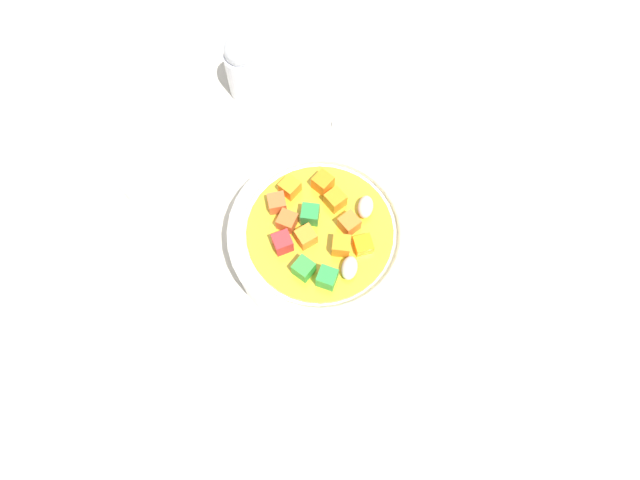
{
  "coord_description": "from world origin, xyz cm",
  "views": [
    {
      "loc": [
        -11.45,
        -16.77,
        52.82
      ],
      "look_at": [
        0.0,
        0.0,
        2.48
      ],
      "focal_mm": 33.54,
      "sensor_mm": 36.0,
      "label": 1
    }
  ],
  "objects_px": {
    "soup_bowl_main": "(320,238)",
    "side_bowl_small": "(164,164)",
    "pepper_shaker": "(243,67)",
    "spoon": "(327,123)"
  },
  "relations": [
    {
      "from": "side_bowl_small",
      "to": "pepper_shaker",
      "type": "bearing_deg",
      "value": 18.4
    },
    {
      "from": "soup_bowl_main",
      "to": "side_bowl_small",
      "type": "height_order",
      "value": "soup_bowl_main"
    },
    {
      "from": "soup_bowl_main",
      "to": "spoon",
      "type": "relative_size",
      "value": 0.91
    },
    {
      "from": "spoon",
      "to": "side_bowl_small",
      "type": "bearing_deg",
      "value": 18.68
    },
    {
      "from": "soup_bowl_main",
      "to": "side_bowl_small",
      "type": "relative_size",
      "value": 1.7
    },
    {
      "from": "spoon",
      "to": "pepper_shaker",
      "type": "height_order",
      "value": "pepper_shaker"
    },
    {
      "from": "soup_bowl_main",
      "to": "spoon",
      "type": "height_order",
      "value": "soup_bowl_main"
    },
    {
      "from": "side_bowl_small",
      "to": "pepper_shaker",
      "type": "relative_size",
      "value": 1.2
    },
    {
      "from": "spoon",
      "to": "soup_bowl_main",
      "type": "bearing_deg",
      "value": 86.29
    },
    {
      "from": "soup_bowl_main",
      "to": "spoon",
      "type": "distance_m",
      "value": 0.14
    }
  ]
}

